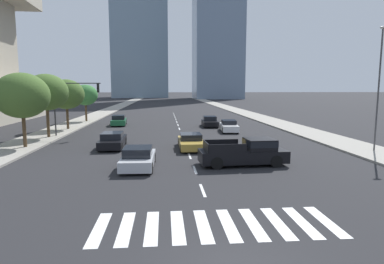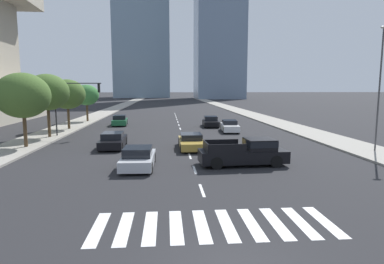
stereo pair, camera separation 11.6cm
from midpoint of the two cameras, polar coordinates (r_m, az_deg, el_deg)
The scene contains 18 objects.
sidewalk_east at distance 41.12m, azimuth 17.27°, elevation 0.64°, with size 4.00×260.00×0.15m, color gray.
sidewalk_west at distance 39.96m, azimuth -22.29°, elevation 0.23°, with size 4.00×260.00×0.15m, color gray.
crosswalk_near at distance 12.11m, azimuth 3.86°, elevation -15.79°, with size 8.55×2.87×0.01m.
lane_divider_center at distance 39.32m, azimuth -2.29°, elevation 0.57°, with size 0.14×50.00×0.01m.
pickup_truck at distance 20.97m, azimuth 9.36°, elevation -3.49°, with size 5.54×2.23×1.67m.
sedan_white_0 at distance 36.92m, azimuth 6.35°, elevation 1.00°, with size 2.09×4.56×1.27m.
sedan_gold_1 at distance 26.38m, azimuth -0.32°, elevation -1.68°, with size 1.95×4.67×1.18m.
sedan_black_2 at distance 27.53m, azimuth -13.74°, elevation -1.44°, with size 1.94×4.73×1.27m.
sedan_black_3 at distance 41.66m, azimuth 3.03°, elevation 1.78°, with size 1.98×4.40×1.29m.
sedan_silver_4 at distance 20.28m, azimuth -9.48°, elevation -4.50°, with size 2.00×4.30×1.30m.
sedan_green_5 at distance 43.98m, azimuth -12.68°, elevation 1.93°, with size 2.05×4.41×1.33m.
traffic_signal_far at distance 34.54m, azimuth -20.19°, elevation 5.77°, with size 4.81×0.28×5.55m.
street_lamp_east at distance 28.03m, azimuth 29.64°, elevation 7.67°, with size 0.50×0.24×9.11m.
street_tree_nearest at distance 29.22m, azimuth -27.55°, elevation 5.63°, with size 4.20×4.20×5.88m.
street_tree_second at distance 34.29m, azimuth -24.08°, elevation 6.31°, with size 4.07×4.07×6.02m.
street_tree_third at distance 40.43m, azimuth -21.06°, elevation 6.13°, with size 3.99×3.99×5.69m.
street_tree_fourth at distance 49.25m, azimuth -18.10°, elevation 6.12°, with size 3.45×3.45×5.19m.
office_tower_left_skyline at distance 183.37m, azimuth -9.05°, elevation 21.04°, with size 28.13×24.81×107.39m.
Camera 1 is at (-1.77, -7.81, 4.81)m, focal length 30.70 mm.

